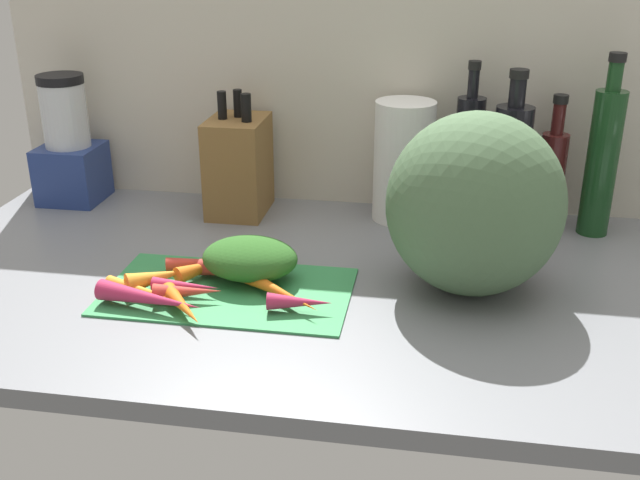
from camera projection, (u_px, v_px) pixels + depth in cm
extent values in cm
cube|color=slate|center=(394.00, 289.00, 126.50)|extent=(170.00, 80.00, 3.00)
cube|color=beige|center=(415.00, 62.00, 149.15)|extent=(170.00, 3.00, 60.00)
cube|color=#338C4C|center=(228.00, 290.00, 121.89)|extent=(39.82, 23.35, 0.80)
cone|color=#B2264C|center=(261.00, 269.00, 125.35)|extent=(10.26, 2.93, 2.73)
cone|color=red|center=(207.00, 263.00, 127.92)|extent=(13.79, 5.87, 2.37)
cone|color=#B2264C|center=(150.00, 298.00, 114.70)|extent=(18.01, 6.63, 3.37)
cone|color=orange|center=(182.00, 306.00, 113.24)|extent=(10.10, 11.13, 2.68)
cone|color=red|center=(228.00, 271.00, 124.35)|extent=(10.55, 4.46, 2.82)
cone|color=orange|center=(278.00, 291.00, 117.74)|extent=(16.03, 12.72, 2.70)
cone|color=orange|center=(205.00, 267.00, 125.75)|extent=(9.19, 10.23, 2.93)
cone|color=orange|center=(151.00, 294.00, 117.52)|extent=(17.28, 7.95, 2.14)
cone|color=orange|center=(158.00, 277.00, 121.64)|extent=(10.11, 9.18, 3.38)
cone|color=#B2264C|center=(186.00, 286.00, 119.65)|extent=(10.91, 2.74, 2.41)
cone|color=red|center=(188.00, 292.00, 117.33)|extent=(11.01, 5.13, 2.88)
cone|color=#B2264C|center=(300.00, 302.00, 114.24)|extent=(10.24, 3.76, 2.75)
ellipsoid|color=#2D6023|center=(250.00, 258.00, 124.26)|extent=(16.00, 12.31, 6.77)
ellipsoid|color=#4C6B47|center=(475.00, 205.00, 117.63)|extent=(28.00, 26.84, 29.40)
cube|color=brown|center=(239.00, 166.00, 152.46)|extent=(11.20, 14.96, 19.67)
cylinder|color=black|center=(222.00, 105.00, 147.34)|extent=(1.82, 1.82, 5.50)
cylinder|color=black|center=(238.00, 103.00, 148.91)|extent=(1.77, 1.77, 5.50)
cylinder|color=black|center=(246.00, 108.00, 145.36)|extent=(2.02, 2.02, 5.50)
cube|color=navy|center=(72.00, 173.00, 160.52)|extent=(12.47, 12.47, 12.01)
cylinder|color=silver|center=(65.00, 115.00, 155.59)|extent=(9.35, 9.35, 13.25)
cylinder|color=black|center=(60.00, 79.00, 152.65)|extent=(9.54, 9.54, 1.80)
cylinder|color=white|center=(403.00, 161.00, 148.16)|extent=(11.84, 11.84, 23.95)
cylinder|color=black|center=(467.00, 161.00, 147.04)|extent=(5.54, 5.54, 24.87)
cylinder|color=black|center=(473.00, 84.00, 141.15)|extent=(2.12, 2.12, 5.33)
cylinder|color=black|center=(475.00, 65.00, 139.79)|extent=(2.44, 2.44, 1.60)
cylinder|color=black|center=(509.00, 170.00, 142.36)|extent=(7.15, 7.15, 24.34)
cylinder|color=black|center=(517.00, 93.00, 136.58)|extent=(3.06, 3.06, 5.25)
cylinder|color=black|center=(519.00, 74.00, 135.24)|extent=(3.52, 3.52, 1.60)
cylinder|color=#471919|center=(551.00, 180.00, 146.29)|extent=(5.18, 5.18, 18.36)
cylinder|color=#471919|center=(558.00, 119.00, 141.54)|extent=(2.45, 2.45, 5.96)
cylinder|color=black|center=(561.00, 99.00, 140.07)|extent=(2.81, 2.81, 1.60)
cylinder|color=#19421E|center=(601.00, 164.00, 140.26)|extent=(5.83, 5.83, 27.59)
cylinder|color=#19421E|center=(615.00, 76.00, 133.86)|extent=(2.69, 2.69, 5.20)
cylinder|color=black|center=(618.00, 57.00, 132.53)|extent=(3.09, 3.09, 1.60)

